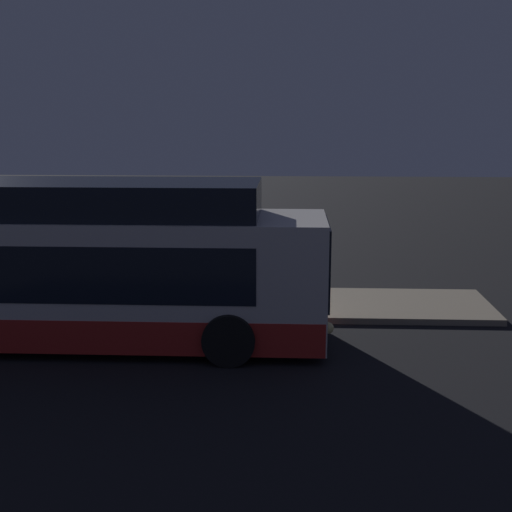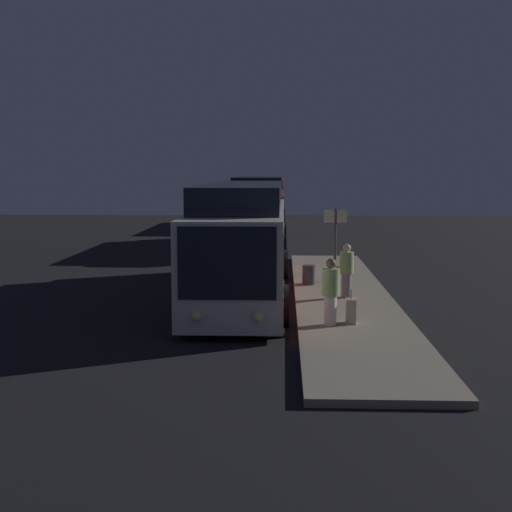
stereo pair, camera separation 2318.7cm
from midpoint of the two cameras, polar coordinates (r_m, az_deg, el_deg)
ground at (r=15.54m, az=-57.70°, el=-10.85°), size 80.00×80.00×0.00m
platform at (r=17.07m, az=-48.87°, el=-7.51°), size 20.00×2.92×0.16m
bus_lead at (r=15.65m, az=-59.90°, el=-4.95°), size 12.37×2.86×3.54m
passenger_boarding at (r=13.28m, az=-40.14°, el=-6.31°), size 0.46×0.46×1.67m
passenger_waiting at (r=16.60m, az=-48.39°, el=-4.52°), size 0.57×0.68×1.62m
suitcase at (r=13.98m, az=-39.16°, el=-7.88°), size 0.35×0.24×0.86m
trash_bin at (r=18.09m, az=-55.43°, el=-6.38°), size 0.44×0.44×0.65m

